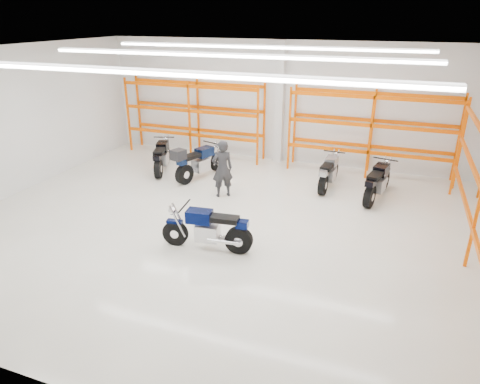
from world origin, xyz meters
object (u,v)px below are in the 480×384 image
(motorcycle_main, at_px, (211,230))
(standing_man, at_px, (222,169))
(motorcycle_back_d, at_px, (377,183))
(motorcycle_back_a, at_px, (162,157))
(motorcycle_back_b, at_px, (197,162))
(motorcycle_back_c, at_px, (329,173))
(structural_column, at_px, (279,104))

(motorcycle_main, distance_m, standing_man, 3.36)
(motorcycle_back_d, bearing_deg, motorcycle_back_a, -179.60)
(motorcycle_back_b, bearing_deg, motorcycle_main, -60.53)
(motorcycle_back_b, relative_size, standing_man, 1.32)
(motorcycle_back_b, distance_m, motorcycle_back_c, 4.47)
(motorcycle_back_c, relative_size, standing_man, 1.21)
(motorcycle_back_b, bearing_deg, motorcycle_back_c, 10.15)
(standing_man, bearing_deg, motorcycle_main, 71.08)
(motorcycle_back_a, height_order, structural_column, structural_column)
(motorcycle_main, bearing_deg, motorcycle_back_a, 131.09)
(motorcycle_main, relative_size, motorcycle_back_d, 0.99)
(structural_column, bearing_deg, standing_man, -99.75)
(standing_man, height_order, structural_column, structural_column)
(motorcycle_back_d, bearing_deg, motorcycle_back_c, 163.46)
(motorcycle_back_b, relative_size, motorcycle_back_c, 1.09)
(motorcycle_back_c, xyz_separation_m, standing_man, (-2.99, -1.88, 0.40))
(motorcycle_back_b, xyz_separation_m, structural_column, (2.09, 2.87, 1.65))
(motorcycle_back_b, height_order, structural_column, structural_column)
(structural_column, bearing_deg, motorcycle_back_d, -33.38)
(motorcycle_back_d, distance_m, structural_column, 4.94)
(standing_man, bearing_deg, structural_column, -136.22)
(structural_column, bearing_deg, motorcycle_main, -87.40)
(motorcycle_main, xyz_separation_m, structural_column, (-0.32, 7.14, 1.73))
(structural_column, bearing_deg, motorcycle_back_a, -144.40)
(motorcycle_back_a, distance_m, motorcycle_back_b, 1.57)
(motorcycle_back_a, xyz_separation_m, motorcycle_back_d, (7.51, 0.05, 0.01))
(motorcycle_back_d, height_order, structural_column, structural_column)
(motorcycle_main, distance_m, motorcycle_back_c, 5.43)
(motorcycle_main, relative_size, structural_column, 0.51)
(motorcycle_back_a, height_order, motorcycle_back_c, motorcycle_back_a)
(motorcycle_back_a, xyz_separation_m, standing_man, (2.95, -1.36, 0.38))
(motorcycle_main, height_order, standing_man, standing_man)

